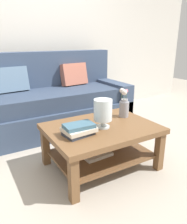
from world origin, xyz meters
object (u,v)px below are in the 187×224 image
(coffee_table, at_px, (101,137))
(glass_hurricane_vase, at_px, (103,111))
(couch, at_px, (52,103))
(book_stack_main, at_px, (79,129))
(flower_pitcher, at_px, (124,106))

(coffee_table, relative_size, glass_hurricane_vase, 3.80)
(coffee_table, bearing_deg, glass_hurricane_vase, -96.80)
(couch, distance_m, book_stack_main, 1.34)
(book_stack_main, height_order, flower_pitcher, flower_pitcher)
(couch, height_order, glass_hurricane_vase, couch)
(couch, xyz_separation_m, glass_hurricane_vase, (0.04, -1.28, 0.23))
(book_stack_main, distance_m, flower_pitcher, 0.65)
(book_stack_main, bearing_deg, coffee_table, 13.18)
(coffee_table, distance_m, flower_pitcher, 0.44)
(coffee_table, distance_m, glass_hurricane_vase, 0.28)
(couch, distance_m, flower_pitcher, 1.22)
(book_stack_main, bearing_deg, couch, 79.88)
(couch, xyz_separation_m, flower_pitcher, (0.39, -1.13, 0.19))
(glass_hurricane_vase, bearing_deg, couch, 91.59)
(book_stack_main, relative_size, glass_hurricane_vase, 1.05)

